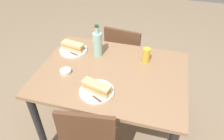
{
  "coord_description": "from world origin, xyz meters",
  "views": [
    {
      "loc": [
        -0.35,
        1.28,
        1.85
      ],
      "look_at": [
        0.0,
        0.0,
        0.79
      ],
      "focal_mm": 34.21,
      "sensor_mm": 36.0,
      "label": 1
    }
  ],
  "objects_px": {
    "olive_bowl": "(66,71)",
    "knife_near": "(71,53)",
    "dining_table": "(112,82)",
    "baguette_sandwich_near": "(73,46)",
    "knife_far": "(93,96)",
    "plate_far": "(97,91)",
    "chair_near": "(124,56)",
    "baguette_sandwich_far": "(96,87)",
    "water_bottle": "(97,44)",
    "beer_glass": "(146,55)",
    "plate_near": "(73,50)"
  },
  "relations": [
    {
      "from": "olive_bowl",
      "to": "knife_near",
      "type": "bearing_deg",
      "value": -75.02
    },
    {
      "from": "dining_table",
      "to": "baguette_sandwich_near",
      "type": "xyz_separation_m",
      "value": [
        0.42,
        -0.21,
        0.16
      ]
    },
    {
      "from": "knife_near",
      "to": "knife_far",
      "type": "relative_size",
      "value": 1.07
    },
    {
      "from": "plate_far",
      "to": "chair_near",
      "type": "bearing_deg",
      "value": -90.85
    },
    {
      "from": "dining_table",
      "to": "baguette_sandwich_far",
      "type": "bearing_deg",
      "value": 80.07
    },
    {
      "from": "knife_far",
      "to": "knife_near",
      "type": "bearing_deg",
      "value": -50.89
    },
    {
      "from": "olive_bowl",
      "to": "water_bottle",
      "type": "bearing_deg",
      "value": -118.31
    },
    {
      "from": "dining_table",
      "to": "knife_near",
      "type": "relative_size",
      "value": 6.74
    },
    {
      "from": "baguette_sandwich_near",
      "to": "baguette_sandwich_far",
      "type": "xyz_separation_m",
      "value": [
        -0.38,
        0.46,
        0.0
      ]
    },
    {
      "from": "knife_near",
      "to": "beer_glass",
      "type": "distance_m",
      "value": 0.67
    },
    {
      "from": "dining_table",
      "to": "plate_near",
      "type": "height_order",
      "value": "plate_near"
    },
    {
      "from": "knife_near",
      "to": "olive_bowl",
      "type": "bearing_deg",
      "value": 104.98
    },
    {
      "from": "baguette_sandwich_near",
      "to": "plate_near",
      "type": "bearing_deg",
      "value": -90.0
    },
    {
      "from": "baguette_sandwich_near",
      "to": "knife_far",
      "type": "relative_size",
      "value": 1.33
    },
    {
      "from": "beer_glass",
      "to": "plate_far",
      "type": "bearing_deg",
      "value": 58.99
    },
    {
      "from": "plate_near",
      "to": "knife_far",
      "type": "height_order",
      "value": "knife_far"
    },
    {
      "from": "dining_table",
      "to": "baguette_sandwich_far",
      "type": "xyz_separation_m",
      "value": [
        0.04,
        0.25,
        0.16
      ]
    },
    {
      "from": "chair_near",
      "to": "plate_far",
      "type": "height_order",
      "value": "chair_near"
    },
    {
      "from": "chair_near",
      "to": "plate_near",
      "type": "relative_size",
      "value": 3.41
    },
    {
      "from": "dining_table",
      "to": "knife_near",
      "type": "bearing_deg",
      "value": -19.1
    },
    {
      "from": "dining_table",
      "to": "plate_far",
      "type": "distance_m",
      "value": 0.28
    },
    {
      "from": "plate_near",
      "to": "baguette_sandwich_near",
      "type": "relative_size",
      "value": 1.17
    },
    {
      "from": "water_bottle",
      "to": "olive_bowl",
      "type": "relative_size",
      "value": 3.21
    },
    {
      "from": "baguette_sandwich_far",
      "to": "baguette_sandwich_near",
      "type": "bearing_deg",
      "value": -50.41
    },
    {
      "from": "chair_near",
      "to": "plate_near",
      "type": "bearing_deg",
      "value": 47.94
    },
    {
      "from": "baguette_sandwich_near",
      "to": "plate_far",
      "type": "height_order",
      "value": "baguette_sandwich_near"
    },
    {
      "from": "dining_table",
      "to": "knife_far",
      "type": "distance_m",
      "value": 0.34
    },
    {
      "from": "plate_near",
      "to": "beer_glass",
      "type": "height_order",
      "value": "beer_glass"
    },
    {
      "from": "knife_near",
      "to": "baguette_sandwich_far",
      "type": "xyz_separation_m",
      "value": [
        -0.38,
        0.4,
        0.03
      ]
    },
    {
      "from": "chair_near",
      "to": "baguette_sandwich_far",
      "type": "height_order",
      "value": "chair_near"
    },
    {
      "from": "chair_near",
      "to": "plate_far",
      "type": "bearing_deg",
      "value": 89.15
    },
    {
      "from": "baguette_sandwich_near",
      "to": "knife_near",
      "type": "bearing_deg",
      "value": 90.82
    },
    {
      "from": "dining_table",
      "to": "baguette_sandwich_near",
      "type": "distance_m",
      "value": 0.5
    },
    {
      "from": "baguette_sandwich_far",
      "to": "knife_far",
      "type": "xyz_separation_m",
      "value": [
        0.0,
        0.06,
        -0.03
      ]
    },
    {
      "from": "chair_near",
      "to": "knife_near",
      "type": "height_order",
      "value": "chair_near"
    },
    {
      "from": "knife_far",
      "to": "olive_bowl",
      "type": "distance_m",
      "value": 0.37
    },
    {
      "from": "baguette_sandwich_far",
      "to": "beer_glass",
      "type": "height_order",
      "value": "beer_glass"
    },
    {
      "from": "baguette_sandwich_near",
      "to": "knife_near",
      "type": "distance_m",
      "value": 0.07
    },
    {
      "from": "baguette_sandwich_far",
      "to": "olive_bowl",
      "type": "height_order",
      "value": "baguette_sandwich_far"
    },
    {
      "from": "plate_near",
      "to": "baguette_sandwich_near",
      "type": "xyz_separation_m",
      "value": [
        0.0,
        0.0,
        0.04
      ]
    },
    {
      "from": "chair_near",
      "to": "knife_far",
      "type": "bearing_deg",
      "value": 88.92
    },
    {
      "from": "plate_far",
      "to": "plate_near",
      "type": "bearing_deg",
      "value": -50.41
    },
    {
      "from": "chair_near",
      "to": "plate_near",
      "type": "xyz_separation_m",
      "value": [
        0.39,
        0.43,
        0.28
      ]
    },
    {
      "from": "baguette_sandwich_near",
      "to": "olive_bowl",
      "type": "relative_size",
      "value": 2.41
    },
    {
      "from": "knife_far",
      "to": "beer_glass",
      "type": "height_order",
      "value": "beer_glass"
    },
    {
      "from": "chair_near",
      "to": "baguette_sandwich_near",
      "type": "relative_size",
      "value": 3.98
    },
    {
      "from": "baguette_sandwich_far",
      "to": "beer_glass",
      "type": "xyz_separation_m",
      "value": [
        -0.28,
        -0.47,
        0.01
      ]
    },
    {
      "from": "plate_far",
      "to": "olive_bowl",
      "type": "distance_m",
      "value": 0.34
    },
    {
      "from": "plate_near",
      "to": "chair_near",
      "type": "bearing_deg",
      "value": -132.06
    },
    {
      "from": "dining_table",
      "to": "baguette_sandwich_near",
      "type": "bearing_deg",
      "value": -25.92
    }
  ]
}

